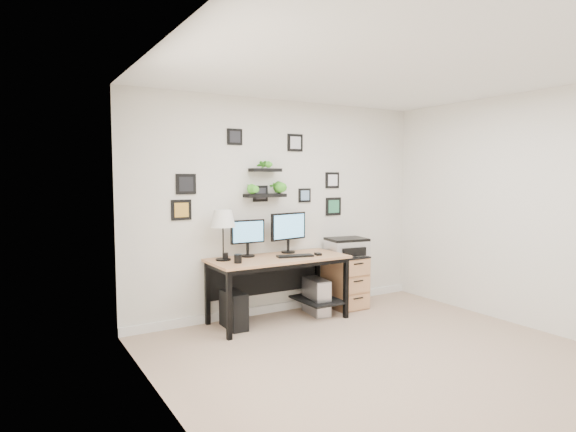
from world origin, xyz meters
TOP-DOWN VIEW (x-y plane):
  - room at (0.00, 1.98)m, footprint 4.00×4.00m
  - desk at (-0.24, 1.67)m, footprint 1.60×0.70m
  - monitor_left at (-0.57, 1.84)m, footprint 0.42×0.17m
  - monitor_right at (-0.02, 1.84)m, footprint 0.52×0.20m
  - keyboard at (-0.10, 1.55)m, footprint 0.44×0.22m
  - mouse at (0.19, 1.51)m, footprint 0.08×0.10m
  - table_lamp at (-0.90, 1.77)m, footprint 0.28×0.28m
  - mug at (-0.84, 1.52)m, footprint 0.08×0.08m
  - pen_cup at (-0.88, 1.76)m, footprint 0.06×0.06m
  - pc_tower_black at (-0.83, 1.66)m, footprint 0.18×0.41m
  - pc_tower_grey at (0.27, 1.65)m, footprint 0.25×0.46m
  - file_cabinet at (0.76, 1.72)m, footprint 0.43×0.53m
  - printer at (0.78, 1.73)m, footprint 0.53×0.45m
  - wall_decor at (-0.27, 1.93)m, footprint 2.29×0.18m

SIDE VIEW (x-z plane):
  - room at x=0.00m, z-range -1.95..2.05m
  - pc_tower_black at x=-0.83m, z-range 0.00..0.41m
  - pc_tower_grey at x=0.27m, z-range 0.00..0.43m
  - file_cabinet at x=0.76m, z-range 0.00..0.67m
  - desk at x=-0.24m, z-range 0.25..1.00m
  - keyboard at x=-0.10m, z-range 0.75..0.77m
  - mouse at x=0.19m, z-range 0.75..0.78m
  - printer at x=0.78m, z-range 0.67..0.89m
  - pen_cup at x=-0.88m, z-range 0.75..0.83m
  - mug at x=-0.84m, z-range 0.75..0.84m
  - monitor_left at x=-0.57m, z-range 0.79..1.21m
  - monitor_right at x=-0.02m, z-range 0.80..1.28m
  - table_lamp at x=-0.90m, z-range 0.92..1.48m
  - wall_decor at x=-0.27m, z-range 1.10..2.16m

